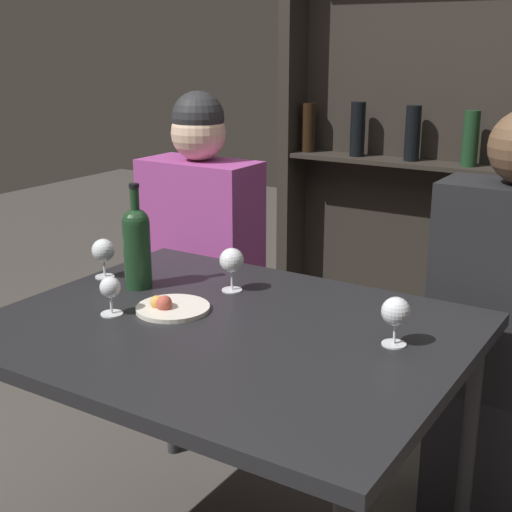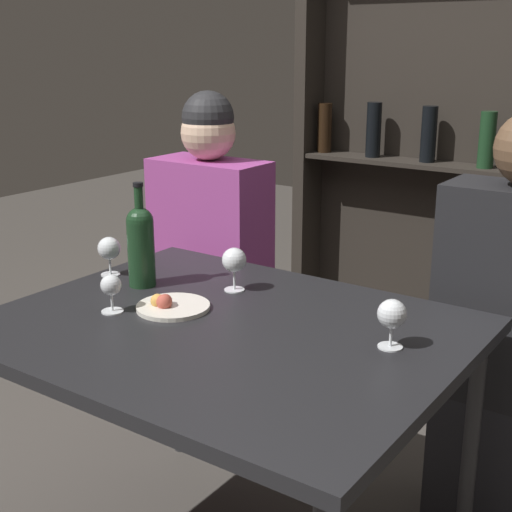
# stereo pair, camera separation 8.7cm
# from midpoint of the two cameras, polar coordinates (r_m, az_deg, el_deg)

# --- Properties ---
(dining_table) EXTENTS (1.20, 0.95, 0.77)m
(dining_table) POSITION_cam_midpoint_polar(r_m,az_deg,el_deg) (1.87, -3.69, -7.39)
(dining_table) COLOR black
(dining_table) RESTS_ON ground_plane
(wine_rack_wall) EXTENTS (1.54, 0.21, 2.16)m
(wine_rack_wall) POSITION_cam_midpoint_polar(r_m,az_deg,el_deg) (3.26, 14.17, 9.79)
(wine_rack_wall) COLOR #28231E
(wine_rack_wall) RESTS_ON ground_plane
(wine_bottle) EXTENTS (0.08, 0.08, 0.31)m
(wine_bottle) POSITION_cam_midpoint_polar(r_m,az_deg,el_deg) (2.12, -10.67, 0.95)
(wine_bottle) COLOR #19381E
(wine_bottle) RESTS_ON dining_table
(wine_glass_0) EXTENTS (0.06, 0.06, 0.11)m
(wine_glass_0) POSITION_cam_midpoint_polar(r_m,az_deg,el_deg) (1.94, -12.84, -2.63)
(wine_glass_0) COLOR silver
(wine_glass_0) RESTS_ON dining_table
(wine_glass_1) EXTENTS (0.07, 0.07, 0.13)m
(wine_glass_1) POSITION_cam_midpoint_polar(r_m,az_deg,el_deg) (2.07, -3.16, -0.45)
(wine_glass_1) COLOR silver
(wine_glass_1) RESTS_ON dining_table
(wine_glass_2) EXTENTS (0.07, 0.07, 0.12)m
(wine_glass_2) POSITION_cam_midpoint_polar(r_m,az_deg,el_deg) (1.72, 9.71, -4.52)
(wine_glass_2) COLOR silver
(wine_glass_2) RESTS_ON dining_table
(wine_glass_3) EXTENTS (0.07, 0.07, 0.12)m
(wine_glass_3) POSITION_cam_midpoint_polar(r_m,az_deg,el_deg) (2.24, -13.21, 0.36)
(wine_glass_3) COLOR silver
(wine_glass_3) RESTS_ON dining_table
(food_plate_0) EXTENTS (0.20, 0.20, 0.05)m
(food_plate_0) POSITION_cam_midpoint_polar(r_m,az_deg,el_deg) (1.95, -8.18, -4.05)
(food_plate_0) COLOR silver
(food_plate_0) RESTS_ON dining_table
(seated_person_left) EXTENTS (0.43, 0.22, 1.31)m
(seated_person_left) POSITION_cam_midpoint_polar(r_m,az_deg,el_deg) (2.69, -5.29, -1.56)
(seated_person_left) COLOR #26262B
(seated_person_left) RESTS_ON ground_plane
(seated_person_right) EXTENTS (0.44, 0.22, 1.30)m
(seated_person_right) POSITION_cam_midpoint_polar(r_m,az_deg,el_deg) (2.24, 18.29, -6.64)
(seated_person_right) COLOR #26262B
(seated_person_right) RESTS_ON ground_plane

